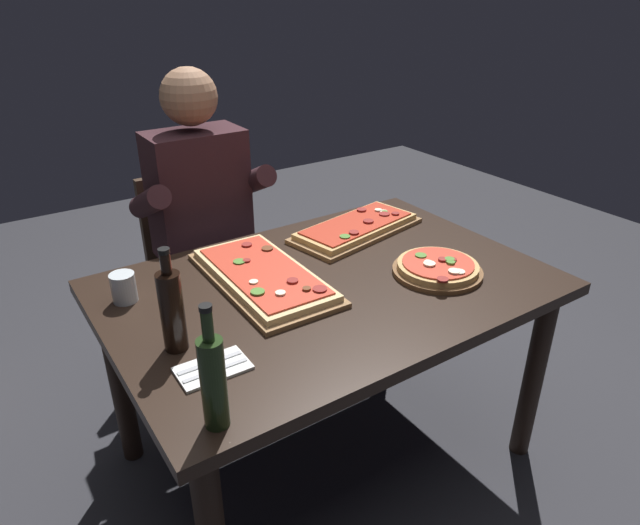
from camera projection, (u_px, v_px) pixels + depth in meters
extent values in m
plane|color=#2D2D33|center=(327.00, 451.00, 2.15)|extent=(6.40, 6.40, 0.00)
cube|color=black|center=(329.00, 287.00, 1.83)|extent=(1.40, 0.96, 0.04)
cylinder|color=black|center=(534.00, 376.00, 2.01)|extent=(0.07, 0.07, 0.70)
cylinder|color=black|center=(119.00, 381.00, 1.98)|extent=(0.07, 0.07, 0.70)
cylinder|color=black|center=(389.00, 285.00, 2.60)|extent=(0.07, 0.07, 0.70)
cube|color=olive|center=(356.00, 230.00, 2.17)|extent=(0.57, 0.34, 0.02)
cube|color=tan|center=(356.00, 226.00, 2.17)|extent=(0.52, 0.30, 0.02)
cube|color=#B72D19|center=(357.00, 223.00, 2.16)|extent=(0.48, 0.27, 0.01)
cylinder|color=maroon|center=(354.00, 232.00, 2.06)|extent=(0.04, 0.04, 0.01)
cylinder|color=maroon|center=(368.00, 221.00, 2.16)|extent=(0.04, 0.04, 0.01)
cylinder|color=maroon|center=(362.00, 210.00, 2.27)|extent=(0.04, 0.04, 0.01)
cylinder|color=#4C7F2D|center=(385.00, 212.00, 2.25)|extent=(0.02, 0.02, 0.00)
cylinder|color=maroon|center=(395.00, 214.00, 2.23)|extent=(0.03, 0.03, 0.01)
cylinder|color=#4C7F2D|center=(345.00, 236.00, 2.03)|extent=(0.04, 0.04, 0.00)
cylinder|color=beige|center=(384.00, 211.00, 2.26)|extent=(0.03, 0.03, 0.00)
cylinder|color=beige|center=(378.00, 210.00, 2.27)|extent=(0.03, 0.03, 0.01)
cylinder|color=maroon|center=(384.00, 214.00, 2.23)|extent=(0.04, 0.04, 0.01)
cube|color=olive|center=(263.00, 279.00, 1.82)|extent=(0.30, 0.59, 0.02)
cube|color=#E5C184|center=(263.00, 274.00, 1.81)|extent=(0.27, 0.55, 0.02)
cube|color=red|center=(263.00, 271.00, 1.81)|extent=(0.24, 0.50, 0.01)
cylinder|color=#4C7F2D|center=(258.00, 292.00, 1.67)|extent=(0.04, 0.04, 0.01)
cylinder|color=maroon|center=(320.00, 289.00, 1.69)|extent=(0.04, 0.04, 0.01)
cylinder|color=brown|center=(267.00, 248.00, 1.94)|extent=(0.04, 0.04, 0.01)
cylinder|color=#4C7F2D|center=(239.00, 262.00, 1.85)|extent=(0.04, 0.04, 0.00)
cylinder|color=brown|center=(307.00, 289.00, 1.69)|extent=(0.03, 0.03, 0.01)
cylinder|color=beige|center=(280.00, 293.00, 1.66)|extent=(0.03, 0.03, 0.01)
cylinder|color=maroon|center=(247.00, 245.00, 1.97)|extent=(0.04, 0.04, 0.01)
cylinder|color=beige|center=(254.00, 282.00, 1.73)|extent=(0.03, 0.03, 0.01)
cylinder|color=maroon|center=(292.00, 281.00, 1.73)|extent=(0.04, 0.04, 0.01)
cylinder|color=maroon|center=(247.00, 261.00, 1.86)|extent=(0.03, 0.03, 0.01)
cylinder|color=brown|center=(437.00, 271.00, 1.87)|extent=(0.30, 0.30, 0.02)
cylinder|color=tan|center=(438.00, 266.00, 1.86)|extent=(0.27, 0.27, 0.02)
cylinder|color=red|center=(438.00, 263.00, 1.86)|extent=(0.24, 0.24, 0.01)
cylinder|color=#4C7F2D|center=(450.00, 259.00, 1.86)|extent=(0.03, 0.03, 0.01)
cylinder|color=maroon|center=(443.00, 260.00, 1.86)|extent=(0.03, 0.03, 0.01)
cylinder|color=#4C7F2D|center=(451.00, 262.00, 1.84)|extent=(0.03, 0.03, 0.01)
cylinder|color=beige|center=(459.00, 272.00, 1.79)|extent=(0.04, 0.04, 0.00)
cylinder|color=#4C7F2D|center=(450.00, 261.00, 1.86)|extent=(0.04, 0.04, 0.01)
cylinder|color=beige|center=(428.00, 262.00, 1.85)|extent=(0.02, 0.02, 0.01)
cylinder|color=beige|center=(429.00, 264.00, 1.83)|extent=(0.04, 0.04, 0.01)
cylinder|color=maroon|center=(453.00, 260.00, 1.86)|extent=(0.03, 0.03, 0.01)
cylinder|color=beige|center=(454.00, 271.00, 1.79)|extent=(0.04, 0.04, 0.01)
cylinder|color=#4C7F2D|center=(421.00, 255.00, 1.90)|extent=(0.04, 0.04, 0.00)
cylinder|color=maroon|center=(443.00, 279.00, 1.74)|extent=(0.04, 0.04, 0.01)
cylinder|color=#233819|center=(214.00, 384.00, 1.19)|extent=(0.06, 0.06, 0.22)
cylinder|color=#233819|center=(207.00, 326.00, 1.12)|extent=(0.02, 0.02, 0.07)
cylinder|color=black|center=(205.00, 308.00, 1.11)|extent=(0.03, 0.03, 0.01)
cylinder|color=black|center=(172.00, 312.00, 1.44)|extent=(0.06, 0.06, 0.22)
cylinder|color=black|center=(166.00, 264.00, 1.38)|extent=(0.03, 0.03, 0.06)
cylinder|color=black|center=(164.00, 251.00, 1.37)|extent=(0.03, 0.03, 0.01)
cylinder|color=silver|center=(124.00, 288.00, 1.69)|extent=(0.08, 0.08, 0.09)
cube|color=white|center=(213.00, 368.00, 1.41)|extent=(0.18, 0.11, 0.01)
cube|color=silver|center=(216.00, 370.00, 1.39)|extent=(0.17, 0.01, 0.00)
cube|color=silver|center=(210.00, 363.00, 1.42)|extent=(0.17, 0.02, 0.00)
cube|color=#3D2B1E|center=(208.00, 280.00, 2.48)|extent=(0.44, 0.44, 0.04)
cube|color=#3D2B1E|center=(185.00, 217.00, 2.53)|extent=(0.40, 0.04, 0.42)
cylinder|color=#3D2B1E|center=(189.00, 357.00, 2.35)|extent=(0.04, 0.04, 0.41)
cylinder|color=#3D2B1E|center=(268.00, 329.00, 2.54)|extent=(0.04, 0.04, 0.41)
cylinder|color=#3D2B1E|center=(158.00, 317.00, 2.63)|extent=(0.04, 0.04, 0.41)
cylinder|color=#3D2B1E|center=(231.00, 294.00, 2.82)|extent=(0.04, 0.04, 0.41)
cylinder|color=#23232D|center=(207.00, 345.00, 2.39)|extent=(0.11, 0.11, 0.45)
cylinder|color=#23232D|center=(249.00, 330.00, 2.49)|extent=(0.11, 0.11, 0.45)
cube|color=#23232D|center=(216.00, 272.00, 2.37)|extent=(0.34, 0.40, 0.12)
cube|color=#381E23|center=(199.00, 194.00, 2.30)|extent=(0.38, 0.22, 0.52)
sphere|color=#A37556|center=(189.00, 97.00, 2.13)|extent=(0.22, 0.22, 0.22)
cylinder|color=#381E23|center=(149.00, 202.00, 2.14)|extent=(0.09, 0.31, 0.21)
cylinder|color=#381E23|center=(252.00, 182.00, 2.36)|extent=(0.09, 0.31, 0.21)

